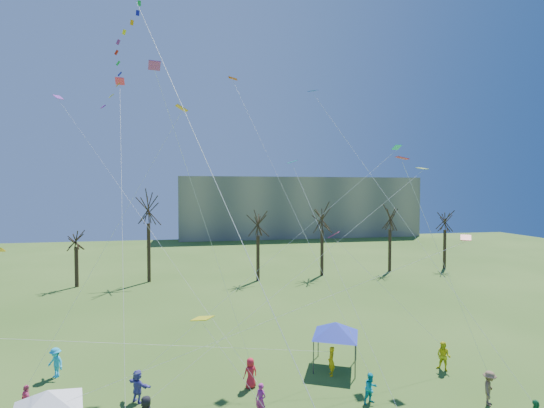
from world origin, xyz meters
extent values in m
cube|color=gray|center=(22.00, 82.00, 7.50)|extent=(60.00, 14.00, 15.00)
cylinder|color=black|center=(-17.73, 36.18, 2.42)|extent=(0.44, 0.44, 4.85)
cylinder|color=black|center=(-9.46, 37.22, 3.74)|extent=(0.44, 0.44, 7.49)
cylinder|color=black|center=(4.33, 35.33, 2.93)|extent=(0.44, 0.44, 5.86)
cylinder|color=black|center=(13.42, 36.71, 3.12)|extent=(0.44, 0.44, 6.24)
cylinder|color=black|center=(23.87, 37.44, 3.04)|extent=(0.44, 0.44, 6.09)
cylinder|color=black|center=(32.93, 37.79, 2.90)|extent=(0.44, 0.44, 5.81)
cylinder|color=white|center=(-2.30, 2.45, 12.09)|extent=(0.02, 0.02, 25.20)
pyramid|color=white|center=(-9.50, 4.98, 2.47)|extent=(3.70, 3.70, 0.87)
cylinder|color=#3F3F44|center=(4.13, 9.97, 1.05)|extent=(0.09, 0.09, 2.09)
cylinder|color=#3F3F44|center=(6.49, 8.91, 1.05)|extent=(0.09, 0.09, 2.09)
cylinder|color=#3F3F44|center=(5.19, 12.33, 1.05)|extent=(0.09, 0.09, 2.09)
cylinder|color=#3F3F44|center=(7.55, 11.27, 1.05)|extent=(0.09, 0.09, 2.09)
pyramid|color=#2536BC|center=(5.84, 10.62, 2.54)|extent=(3.64, 3.64, 0.90)
imported|color=#AB2A86|center=(0.13, 6.09, 0.85)|extent=(0.72, 0.72, 1.69)
imported|color=#0CA4B5|center=(6.24, 6.16, 0.83)|extent=(0.95, 0.82, 1.66)
imported|color=brown|center=(12.50, 4.83, 0.92)|extent=(1.33, 1.33, 1.85)
imported|color=#E94D88|center=(-11.74, 8.28, 0.82)|extent=(0.94, 0.98, 1.64)
imported|color=#5652B3|center=(-6.33, 8.63, 0.89)|extent=(1.59, 1.49, 1.78)
imported|color=red|center=(-0.03, 9.04, 0.87)|extent=(0.98, 0.79, 1.74)
imported|color=#E9B60C|center=(5.17, 9.56, 0.90)|extent=(0.52, 0.71, 1.81)
imported|color=yellow|center=(12.54, 8.84, 0.92)|extent=(1.09, 1.14, 1.85)
imported|color=#1DB0E9|center=(-11.82, 12.46, 0.93)|extent=(1.38, 1.26, 1.86)
cube|color=#FF2A64|center=(-8.09, 14.00, 18.92)|extent=(0.66, 0.78, 0.32)
cylinder|color=white|center=(-6.70, 7.01, 10.11)|extent=(0.01, 0.01, 22.36)
cube|color=yellow|center=(-2.80, 2.13, 6.62)|extent=(0.97, 0.93, 0.17)
cylinder|color=white|center=(-1.05, 1.75, 3.96)|extent=(0.01, 0.01, 6.08)
cube|color=#18B4AF|center=(3.30, 12.33, 13.61)|extent=(0.65, 0.54, 0.22)
cylinder|color=white|center=(4.44, 6.74, 7.46)|extent=(0.01, 0.01, 16.49)
cube|color=blue|center=(6.26, 17.40, 19.85)|extent=(0.96, 0.94, 0.21)
cylinder|color=white|center=(9.41, 9.69, 10.57)|extent=(0.01, 0.01, 24.64)
cube|color=red|center=(10.32, 4.10, 9.27)|extent=(0.76, 0.78, 0.24)
cylinder|color=white|center=(-0.48, 4.48, 5.28)|extent=(0.01, 0.01, 22.90)
cube|color=#ADDD34|center=(13.09, 12.44, 13.27)|extent=(0.70, 0.84, 0.17)
cylinder|color=white|center=(3.80, 9.08, 7.29)|extent=(0.01, 0.01, 22.89)
cube|color=purple|center=(-14.24, 20.97, 19.28)|extent=(0.90, 0.90, 0.42)
cylinder|color=white|center=(-7.05, 13.53, 10.29)|extent=(0.01, 0.01, 27.14)
cube|color=#E4520C|center=(-0.22, 18.47, 20.82)|extent=(0.80, 0.67, 0.23)
cylinder|color=white|center=(3.01, 12.32, 11.06)|extent=(0.01, 0.01, 23.64)
cube|color=#DB244A|center=(7.92, 6.12, 13.42)|extent=(0.72, 0.59, 0.18)
cylinder|color=white|center=(10.21, 5.48, 7.36)|extent=(0.01, 0.01, 12.65)
cube|color=orange|center=(-3.87, 9.08, 16.26)|extent=(0.76, 0.69, 0.33)
cylinder|color=white|center=(-7.81, 8.68, 8.78)|extent=(0.01, 0.01, 16.57)
cube|color=#1BC7D1|center=(11.98, 14.12, 14.98)|extent=(0.57, 0.69, 0.32)
cylinder|color=white|center=(2.82, 11.38, 8.14)|extent=(0.01, 0.01, 23.28)
cube|color=purple|center=(-4.82, 4.78, 17.18)|extent=(0.61, 0.73, 0.24)
cylinder|color=white|center=(-2.42, 6.91, 9.24)|extent=(0.01, 0.01, 16.75)
cylinder|color=white|center=(-3.35, 6.38, 3.81)|extent=(0.01, 0.01, 18.77)
cube|color=#F82977|center=(5.44, 10.01, 8.84)|extent=(0.86, 0.82, 0.41)
cylinder|color=white|center=(8.99, 9.42, 5.07)|extent=(0.01, 0.01, 10.13)
camera|label=1|loc=(-2.80, -12.81, 11.63)|focal=25.00mm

